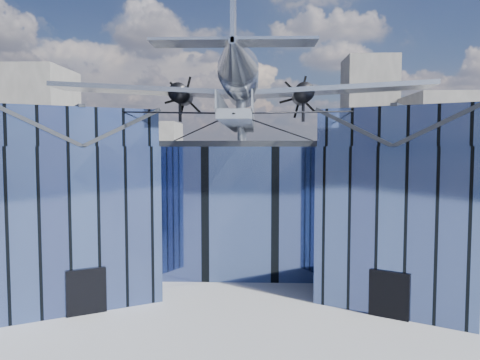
{
  "coord_description": "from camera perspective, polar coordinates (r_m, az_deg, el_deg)",
  "views": [
    {
      "loc": [
        1.1,
        -30.1,
        9.41
      ],
      "look_at": [
        0.0,
        2.0,
        7.2
      ],
      "focal_mm": 35.0,
      "sensor_mm": 36.0,
      "label": 1
    }
  ],
  "objects": [
    {
      "name": "museum",
      "position": [
        36.14,
        0.21,
        -2.21
      ],
      "size": [
        32.88,
        24.5,
        17.6
      ],
      "color": "#45578C",
      "rests_on": "ground"
    },
    {
      "name": "bg_towers",
      "position": [
        80.59,
        2.22,
        4.36
      ],
      "size": [
        77.0,
        24.5,
        26.0
      ],
      "color": "slate",
      "rests_on": "ground"
    },
    {
      "name": "ground_plane",
      "position": [
        31.56,
        -0.13,
        -13.41
      ],
      "size": [
        120.0,
        120.0,
        0.0
      ],
      "primitive_type": "plane",
      "color": "gray"
    }
  ]
}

